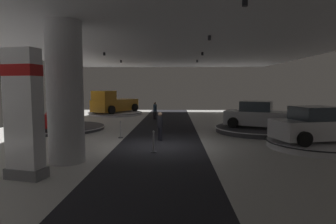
{
  "coord_description": "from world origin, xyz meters",
  "views": [
    {
      "loc": [
        0.78,
        -13.86,
        2.99
      ],
      "look_at": [
        0.31,
        3.63,
        1.4
      ],
      "focal_mm": 29.81,
      "sensor_mm": 36.0,
      "label": 1
    }
  ],
  "objects_px": {
    "display_car_mid_left": "(61,115)",
    "pickup_truck_deep_left": "(113,104)",
    "display_platform_near_right": "(316,144)",
    "display_platform_mid_left": "(62,128)",
    "visitor_walking_far": "(155,110)",
    "brand_sign_pylon": "(24,112)",
    "display_car_near_right": "(316,126)",
    "display_car_mid_right": "(258,116)",
    "display_platform_deep_left": "(116,113)",
    "display_platform_mid_right": "(258,129)",
    "visitor_walking_near": "(160,124)",
    "column_left": "(65,93)"
  },
  "relations": [
    {
      "from": "display_platform_deep_left",
      "to": "display_car_mid_left",
      "type": "distance_m",
      "value": 10.6
    },
    {
      "from": "brand_sign_pylon",
      "to": "visitor_walking_far",
      "type": "height_order",
      "value": "brand_sign_pylon"
    },
    {
      "from": "display_platform_near_right",
      "to": "display_platform_mid_left",
      "type": "distance_m",
      "value": 15.82
    },
    {
      "from": "visitor_walking_far",
      "to": "display_platform_mid_right",
      "type": "bearing_deg",
      "value": -43.75
    },
    {
      "from": "column_left",
      "to": "visitor_walking_near",
      "type": "xyz_separation_m",
      "value": [
        3.47,
        4.47,
        -1.84
      ]
    },
    {
      "from": "brand_sign_pylon",
      "to": "pickup_truck_deep_left",
      "type": "height_order",
      "value": "brand_sign_pylon"
    },
    {
      "from": "display_platform_near_right",
      "to": "display_car_mid_right",
      "type": "bearing_deg",
      "value": 107.25
    },
    {
      "from": "column_left",
      "to": "display_car_mid_right",
      "type": "bearing_deg",
      "value": 37.82
    },
    {
      "from": "display_car_mid_right",
      "to": "display_car_mid_left",
      "type": "bearing_deg",
      "value": 176.93
    },
    {
      "from": "brand_sign_pylon",
      "to": "visitor_walking_far",
      "type": "bearing_deg",
      "value": 79.72
    },
    {
      "from": "display_car_near_right",
      "to": "display_car_mid_left",
      "type": "bearing_deg",
      "value": 159.77
    },
    {
      "from": "display_car_mid_right",
      "to": "display_car_near_right",
      "type": "bearing_deg",
      "value": -73.11
    },
    {
      "from": "column_left",
      "to": "display_car_mid_left",
      "type": "height_order",
      "value": "column_left"
    },
    {
      "from": "display_car_near_right",
      "to": "display_platform_mid_right",
      "type": "height_order",
      "value": "display_car_near_right"
    },
    {
      "from": "brand_sign_pylon",
      "to": "display_platform_mid_right",
      "type": "bearing_deg",
      "value": 42.86
    },
    {
      "from": "brand_sign_pylon",
      "to": "visitor_walking_near",
      "type": "distance_m",
      "value": 7.75
    },
    {
      "from": "display_car_mid_right",
      "to": "display_platform_deep_left",
      "type": "xyz_separation_m",
      "value": [
        -11.84,
        11.17,
        -0.94
      ]
    },
    {
      "from": "brand_sign_pylon",
      "to": "display_car_near_right",
      "type": "xyz_separation_m",
      "value": [
        11.73,
        4.85,
        -1.07
      ]
    },
    {
      "from": "display_platform_mid_right",
      "to": "pickup_truck_deep_left",
      "type": "relative_size",
      "value": 0.99
    },
    {
      "from": "display_platform_mid_right",
      "to": "display_platform_mid_left",
      "type": "xyz_separation_m",
      "value": [
        -13.4,
        0.76,
        -0.05
      ]
    },
    {
      "from": "column_left",
      "to": "display_platform_mid_left",
      "type": "bearing_deg",
      "value": 113.66
    },
    {
      "from": "brand_sign_pylon",
      "to": "display_car_mid_left",
      "type": "distance_m",
      "value": 10.82
    },
    {
      "from": "display_car_near_right",
      "to": "pickup_truck_deep_left",
      "type": "height_order",
      "value": "pickup_truck_deep_left"
    },
    {
      "from": "display_car_mid_left",
      "to": "display_platform_mid_right",
      "type": "bearing_deg",
      "value": -3.12
    },
    {
      "from": "pickup_truck_deep_left",
      "to": "visitor_walking_far",
      "type": "relative_size",
      "value": 3.55
    },
    {
      "from": "column_left",
      "to": "display_platform_near_right",
      "type": "bearing_deg",
      "value": 14.16
    },
    {
      "from": "brand_sign_pylon",
      "to": "display_platform_near_right",
      "type": "xyz_separation_m",
      "value": [
        11.76,
        4.86,
        -1.98
      ]
    },
    {
      "from": "display_platform_mid_right",
      "to": "visitor_walking_far",
      "type": "distance_m",
      "value": 10.15
    },
    {
      "from": "display_car_near_right",
      "to": "display_car_mid_left",
      "type": "distance_m",
      "value": 15.78
    },
    {
      "from": "display_platform_deep_left",
      "to": "display_platform_mid_left",
      "type": "xyz_separation_m",
      "value": [
        -1.54,
        -10.43,
        -0.03
      ]
    },
    {
      "from": "column_left",
      "to": "display_platform_deep_left",
      "type": "bearing_deg",
      "value": 96.41
    },
    {
      "from": "display_platform_deep_left",
      "to": "display_platform_mid_left",
      "type": "height_order",
      "value": "display_platform_deep_left"
    },
    {
      "from": "pickup_truck_deep_left",
      "to": "visitor_walking_near",
      "type": "xyz_separation_m",
      "value": [
        5.73,
        -13.98,
        -0.31
      ]
    },
    {
      "from": "display_car_mid_left",
      "to": "pickup_truck_deep_left",
      "type": "bearing_deg",
      "value": 82.36
    },
    {
      "from": "display_car_mid_right",
      "to": "brand_sign_pylon",
      "type": "bearing_deg",
      "value": -137.02
    },
    {
      "from": "display_platform_near_right",
      "to": "display_car_mid_right",
      "type": "xyz_separation_m",
      "value": [
        -1.47,
        4.73,
        0.91
      ]
    },
    {
      "from": "column_left",
      "to": "display_car_mid_left",
      "type": "distance_m",
      "value": 9.21
    },
    {
      "from": "visitor_walking_near",
      "to": "pickup_truck_deep_left",
      "type": "bearing_deg",
      "value": 112.29
    },
    {
      "from": "display_platform_mid_right",
      "to": "display_platform_deep_left",
      "type": "distance_m",
      "value": 16.31
    },
    {
      "from": "display_platform_near_right",
      "to": "display_car_mid_left",
      "type": "height_order",
      "value": "display_car_mid_left"
    },
    {
      "from": "column_left",
      "to": "display_car_near_right",
      "type": "distance_m",
      "value": 11.64
    },
    {
      "from": "column_left",
      "to": "visitor_walking_far",
      "type": "relative_size",
      "value": 3.46
    },
    {
      "from": "pickup_truck_deep_left",
      "to": "display_platform_mid_left",
      "type": "relative_size",
      "value": 0.96
    },
    {
      "from": "display_platform_near_right",
      "to": "display_platform_mid_left",
      "type": "height_order",
      "value": "display_platform_near_right"
    },
    {
      "from": "column_left",
      "to": "display_platform_mid_right",
      "type": "distance_m",
      "value": 12.6
    },
    {
      "from": "display_platform_deep_left",
      "to": "visitor_walking_near",
      "type": "xyz_separation_m",
      "value": [
        5.57,
        -14.26,
        0.75
      ]
    },
    {
      "from": "display_platform_deep_left",
      "to": "visitor_walking_far",
      "type": "bearing_deg",
      "value": -42.56
    },
    {
      "from": "display_platform_mid_left",
      "to": "display_car_mid_left",
      "type": "height_order",
      "value": "display_car_mid_left"
    },
    {
      "from": "display_platform_mid_right",
      "to": "visitor_walking_near",
      "type": "xyz_separation_m",
      "value": [
        -6.3,
        -3.08,
        0.72
      ]
    },
    {
      "from": "brand_sign_pylon",
      "to": "display_platform_deep_left",
      "type": "height_order",
      "value": "brand_sign_pylon"
    }
  ]
}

